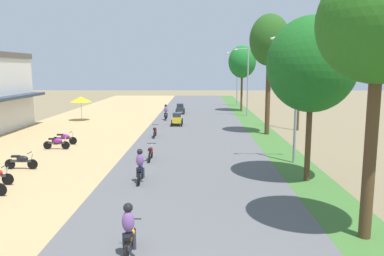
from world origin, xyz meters
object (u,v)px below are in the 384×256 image
at_px(car_hatchback_charcoal, 180,108).
at_px(car_hatchback_yellow, 177,118).
at_px(parked_motorbike_fifth, 65,138).
at_px(motorbike_ahead_second, 140,166).
at_px(vendor_umbrella, 81,99).
at_px(median_tree_fourth, 242,62).
at_px(streetlamp_far, 237,75).
at_px(motorbike_ahead_fifth, 166,113).
at_px(parked_motorbike_third, 21,160).
at_px(median_tree_nearest, 379,25).
at_px(median_tree_second, 312,65).
at_px(motorbike_foreground_rider, 129,231).
at_px(median_tree_third, 270,41).
at_px(streetlamp_mid, 248,77).
at_px(motorbike_ahead_third, 151,152).
at_px(streetlamp_near, 297,90).
at_px(motorbike_ahead_fourth, 155,131).
at_px(utility_pole_near, 300,73).
at_px(parked_motorbike_fourth, 57,142).

bearing_deg(car_hatchback_charcoal, car_hatchback_yellow, -89.06).
distance_m(parked_motorbike_fifth, motorbike_ahead_second, 11.52).
xyz_separation_m(parked_motorbike_fifth, vendor_umbrella, (-2.63, 12.81, 1.75)).
bearing_deg(car_hatchback_charcoal, median_tree_fourth, 20.53).
distance_m(streetlamp_far, motorbike_ahead_fifth, 18.35).
distance_m(parked_motorbike_third, median_tree_nearest, 18.31).
height_order(median_tree_second, car_hatchback_charcoal, median_tree_second).
xyz_separation_m(median_tree_nearest, motorbike_foreground_rider, (-7.42, -1.46, -5.95)).
height_order(median_tree_third, motorbike_ahead_second, median_tree_third).
xyz_separation_m(parked_motorbike_third, streetlamp_mid, (15.21, 23.84, 3.97)).
distance_m(median_tree_nearest, motorbike_foreground_rider, 9.62).
relative_size(median_tree_second, streetlamp_far, 1.00).
xyz_separation_m(vendor_umbrella, motorbike_ahead_third, (9.44, -17.50, -1.73)).
bearing_deg(parked_motorbike_fifth, median_tree_fourth, 55.48).
relative_size(streetlamp_near, motorbike_ahead_fourth, 4.07).
bearing_deg(vendor_umbrella, median_tree_third, -24.30).
bearing_deg(median_tree_third, parked_motorbike_third, -142.96).
height_order(vendor_umbrella, median_tree_nearest, median_tree_nearest).
bearing_deg(motorbike_ahead_fifth, median_tree_third, -43.72).
xyz_separation_m(utility_pole_near, motorbike_ahead_fifth, (-12.37, 6.36, -4.22)).
bearing_deg(utility_pole_near, car_hatchback_charcoal, 132.81).
relative_size(parked_motorbike_third, streetlamp_far, 0.23).
xyz_separation_m(median_tree_fourth, utility_pole_near, (3.43, -14.87, -1.23)).
xyz_separation_m(parked_motorbike_fourth, median_tree_third, (15.34, 6.36, 7.12)).
bearing_deg(parked_motorbike_fifth, motorbike_ahead_fourth, 26.60).
relative_size(streetlamp_far, motorbike_foreground_rider, 4.37).
bearing_deg(parked_motorbike_fifth, parked_motorbike_third, -89.81).
bearing_deg(median_tree_fourth, streetlamp_mid, -88.68).
relative_size(parked_motorbike_third, motorbike_ahead_fifth, 1.00).
xyz_separation_m(median_tree_third, streetlamp_near, (-0.14, -9.82, -3.37)).
distance_m(parked_motorbike_third, vendor_umbrella, 19.97).
relative_size(streetlamp_far, motorbike_ahead_third, 4.37).
bearing_deg(parked_motorbike_third, motorbike_ahead_second, -18.84).
distance_m(motorbike_ahead_second, motorbike_ahead_third, 4.56).
distance_m(car_hatchback_charcoal, motorbike_ahead_second, 28.35).
relative_size(median_tree_fourth, motorbike_ahead_second, 4.60).
distance_m(parked_motorbike_third, median_tree_second, 15.93).
bearing_deg(car_hatchback_charcoal, streetlamp_far, 51.72).
distance_m(parked_motorbike_fifth, median_tree_nearest, 22.32).
bearing_deg(motorbike_ahead_second, median_tree_second, 3.34).
bearing_deg(utility_pole_near, vendor_umbrella, 164.94).
height_order(utility_pole_near, motorbike_ahead_third, utility_pole_near).
xyz_separation_m(parked_motorbike_third, motorbike_ahead_second, (6.85, -2.34, 0.30)).
distance_m(streetlamp_near, utility_pole_near, 12.71).
distance_m(streetlamp_far, utility_pole_near, 22.13).
height_order(median_tree_second, motorbike_foreground_rider, median_tree_second).
relative_size(median_tree_third, streetlamp_mid, 1.26).
distance_m(median_tree_nearest, streetlamp_mid, 32.23).
height_order(parked_motorbike_third, motorbike_ahead_fourth, motorbike_ahead_fourth).
height_order(vendor_umbrella, motorbike_ahead_third, vendor_umbrella).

